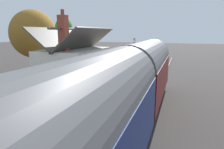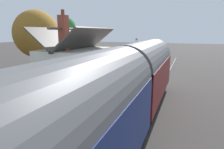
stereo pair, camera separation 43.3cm
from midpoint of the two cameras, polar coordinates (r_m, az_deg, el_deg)
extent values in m
plane|color=#383330|center=(13.40, 5.31, -9.13)|extent=(160.00, 160.00, 0.00)
cube|color=#A39B8C|center=(14.73, -9.39, -5.50)|extent=(32.00, 5.77, 0.84)
cube|color=beige|center=(13.47, 0.53, -5.15)|extent=(32.00, 0.36, 0.02)
cube|color=gray|center=(13.06, 12.25, -9.63)|extent=(52.00, 0.08, 0.14)
cube|color=gray|center=(13.33, 6.06, -8.94)|extent=(52.00, 0.08, 0.14)
cube|color=black|center=(13.97, 10.03, -6.82)|extent=(7.83, 2.29, 0.70)
cube|color=maroon|center=(13.56, 10.27, -0.83)|extent=(8.51, 2.70, 2.30)
cylinder|color=#515154|center=(13.35, 10.46, 3.98)|extent=(8.51, 2.65, 2.65)
cube|color=black|center=(13.81, 4.76, 0.80)|extent=(7.24, 0.03, 0.80)
cylinder|color=black|center=(16.37, 11.83, -4.02)|extent=(0.70, 2.16, 0.70)
cylinder|color=black|center=(11.64, 7.46, -10.75)|extent=(0.70, 2.16, 0.70)
cube|color=black|center=(17.63, 13.07, 3.43)|extent=(0.04, 2.16, 0.90)
cylinder|color=#F2EDCC|center=(17.82, 12.92, 0.33)|extent=(0.06, 0.24, 0.24)
cube|color=red|center=(17.96, 12.87, -1.06)|extent=(0.16, 2.56, 0.24)
cube|color=navy|center=(5.65, -9.18, -20.56)|extent=(8.34, 2.70, 2.30)
cylinder|color=#515154|center=(5.12, -9.63, -9.69)|extent=(8.34, 2.65, 2.65)
cube|color=black|center=(6.24, -20.53, -14.83)|extent=(7.09, 0.03, 0.80)
cylinder|color=black|center=(8.36, 0.51, -20.65)|extent=(0.70, 2.16, 0.70)
cube|color=silver|center=(15.61, -9.65, 2.37)|extent=(5.71, 3.79, 2.79)
cube|color=#47423D|center=(14.92, -6.78, 10.30)|extent=(6.21, 2.15, 1.74)
cube|color=#47423D|center=(15.90, -12.91, 10.20)|extent=(6.21, 2.15, 1.74)
cylinder|color=#47423D|center=(15.38, -10.05, 13.06)|extent=(6.21, 0.16, 0.16)
cube|color=brown|center=(14.14, -13.18, 11.81)|extent=(0.56, 0.56, 2.42)
cylinder|color=brown|center=(14.20, -13.46, 17.41)|extent=(0.24, 0.24, 0.36)
cube|color=teal|center=(13.86, -5.04, -0.22)|extent=(0.90, 0.06, 2.10)
cube|color=teal|center=(14.98, -2.71, 3.30)|extent=(0.80, 0.05, 1.10)
cube|color=#26727F|center=(24.05, 5.44, 3.70)|extent=(1.41, 0.45, 0.06)
cube|color=#26727F|center=(23.98, 5.87, 4.22)|extent=(1.40, 0.16, 0.40)
cube|color=black|center=(23.55, 5.10, 2.96)|extent=(0.07, 0.36, 0.44)
cube|color=black|center=(24.63, 5.74, 3.36)|extent=(0.07, 0.36, 0.44)
cube|color=#26727F|center=(9.55, -24.75, -11.08)|extent=(1.40, 0.41, 0.06)
cube|color=#26727F|center=(9.34, -24.10, -10.02)|extent=(1.40, 0.11, 0.40)
cube|color=black|center=(9.31, -27.16, -13.49)|extent=(0.06, 0.36, 0.44)
cube|color=black|center=(9.99, -22.28, -11.24)|extent=(0.06, 0.36, 0.44)
cone|color=black|center=(25.53, 1.14, 3.63)|extent=(0.44, 0.44, 0.34)
cylinder|color=black|center=(25.56, 1.13, 3.32)|extent=(0.24, 0.24, 0.06)
ellipsoid|color=#2D7233|center=(25.48, 1.14, 4.52)|extent=(0.64, 0.64, 0.59)
cylinder|color=black|center=(14.65, -1.43, -2.94)|extent=(0.49, 0.49, 0.39)
ellipsoid|color=#3D8438|center=(14.55, -1.43, -1.42)|extent=(0.60, 0.60, 0.67)
cube|color=#9E5138|center=(24.55, -0.15, 3.32)|extent=(0.72, 0.32, 0.38)
ellipsoid|color=#4C8C2D|center=(24.51, -0.15, 4.02)|extent=(0.65, 0.29, 0.29)
cone|color=#9E5138|center=(11.94, -28.12, -8.00)|extent=(0.42, 0.42, 0.41)
cylinder|color=#9E5138|center=(12.00, -28.04, -8.79)|extent=(0.23, 0.23, 0.06)
ellipsoid|color=olive|center=(11.81, -28.33, -6.07)|extent=(0.61, 0.61, 0.53)
cone|color=#BD4273|center=(11.75, -28.44, -5.07)|extent=(0.10, 0.10, 0.25)
cylinder|color=black|center=(21.65, 7.71, 5.49)|extent=(0.10, 0.10, 3.00)
cylinder|color=black|center=(21.53, 7.81, 9.05)|extent=(0.05, 0.50, 0.05)
cube|color=beige|center=(21.52, 7.84, 9.82)|extent=(0.24, 0.24, 0.32)
cone|color=black|center=(21.51, 7.85, 10.41)|extent=(0.32, 0.32, 0.14)
cylinder|color=black|center=(20.53, 6.39, 2.46)|extent=(0.06, 0.06, 1.10)
cylinder|color=black|center=(21.10, 6.82, 2.72)|extent=(0.06, 0.06, 1.10)
cube|color=maroon|center=(20.70, 6.66, 4.70)|extent=(0.90, 0.06, 0.44)
cube|color=black|center=(20.70, 6.66, 4.70)|extent=(0.96, 0.03, 0.50)
cylinder|color=#4C3828|center=(23.53, -20.19, 3.18)|extent=(0.28, 0.28, 2.88)
ellipsoid|color=olive|center=(23.28, -20.79, 11.11)|extent=(5.18, 4.69, 5.18)
cylinder|color=#4C3828|center=(30.76, -12.27, 6.86)|extent=(0.39, 0.39, 4.16)
ellipsoid|color=#2D7233|center=(30.63, -12.55, 12.96)|extent=(2.82, 2.53, 3.42)
camera|label=1|loc=(0.22, -89.13, 0.19)|focal=31.01mm
camera|label=2|loc=(0.22, 90.87, -0.19)|focal=31.01mm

